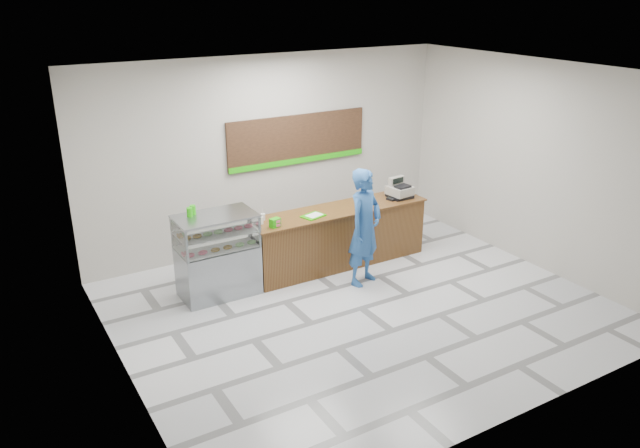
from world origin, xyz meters
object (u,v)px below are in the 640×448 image
sales_counter (338,237)px  display_case (217,255)px  cash_register (399,190)px  customer (365,227)px  serving_tray (313,216)px

sales_counter → display_case: size_ratio=2.45×
display_case → cash_register: bearing=-0.7°
display_case → cash_register: (3.48, -0.04, 0.49)m
customer → cash_register: bearing=9.4°
sales_counter → display_case: bearing=-180.0°
display_case → serving_tray: (1.66, -0.11, 0.36)m
cash_register → serving_tray: cash_register is taller
serving_tray → cash_register: bearing=-13.8°
cash_register → serving_tray: 1.83m
display_case → sales_counter: bearing=0.0°
display_case → cash_register: cash_register is taller
sales_counter → display_case: 2.23m
display_case → serving_tray: size_ratio=3.12×
serving_tray → sales_counter: bearing=-5.0°
sales_counter → cash_register: size_ratio=7.52×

